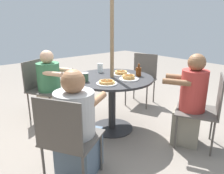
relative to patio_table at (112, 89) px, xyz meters
The scene contains 16 objects.
ground_plane 0.60m from the patio_table, ahead, with size 12.00×12.00×0.00m, color gray.
patio_table is the anchor object (origin of this frame).
umbrella_pole 0.59m from the patio_table, ahead, with size 0.05×0.05×2.39m, color #846B4C.
patio_chair_north 1.21m from the patio_table, 152.47° to the right, with size 0.64×0.64×0.91m.
diner_north 1.03m from the patio_table, 152.47° to the right, with size 0.55×0.49×1.15m.
patio_chair_east 1.21m from the patio_table, 68.35° to the right, with size 0.62×0.62×0.91m.
patio_chair_south 1.21m from the patio_table, 28.13° to the left, with size 0.64×0.64×0.91m.
diner_south 1.03m from the patio_table, 28.13° to the left, with size 0.58×0.52×1.08m.
patio_chair_west 1.21m from the patio_table, 120.21° to the left, with size 0.65×0.65×0.91m.
diner_west 1.03m from the patio_table, 120.21° to the left, with size 0.56×0.61×1.09m.
pancake_plate_a 0.38m from the patio_table, 128.86° to the left, with size 0.25×0.25×0.06m.
pancake_plate_b 0.31m from the patio_table, 159.23° to the right, with size 0.25×0.25×0.07m.
pancake_plate_c 0.27m from the patio_table, 80.56° to the right, with size 0.25×0.25×0.06m.
syrup_bottle 0.44m from the patio_table, 118.73° to the right, with size 0.10×0.07×0.17m.
coffee_cup 0.45m from the patio_table, 80.53° to the left, with size 0.09×0.09×0.11m.
drinking_glass_a 0.42m from the patio_table, 10.01° to the right, with size 0.08×0.08×0.13m, color silver.
Camera 1 is at (-2.18, 1.86, 1.51)m, focal length 35.00 mm.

